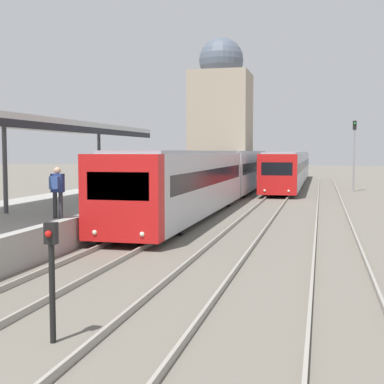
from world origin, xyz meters
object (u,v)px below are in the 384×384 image
at_px(person_on_platform, 57,188).
at_px(signal_post_near, 52,269).
at_px(train_far, 291,166).
at_px(train_near, 219,174).
at_px(signal_mast_far, 354,148).

relative_size(person_on_platform, signal_post_near, 0.82).
distance_m(train_far, signal_post_near, 44.20).
relative_size(person_on_platform, train_far, 0.05).
distance_m(train_near, signal_mast_far, 14.08).
distance_m(person_on_platform, signal_post_near, 8.76).
bearing_deg(train_far, signal_mast_far, -56.28).
bearing_deg(train_near, person_on_platform, -96.51).
bearing_deg(signal_post_near, train_far, 88.14).
bearing_deg(signal_mast_far, train_far, 123.72).
relative_size(train_near, train_far, 1.06).
height_order(person_on_platform, signal_post_near, person_on_platform).
height_order(person_on_platform, signal_mast_far, signal_mast_far).
xyz_separation_m(train_near, train_far, (3.41, 18.92, -0.05)).
bearing_deg(signal_post_near, signal_mast_far, 79.34).
bearing_deg(person_on_platform, train_far, 81.55).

